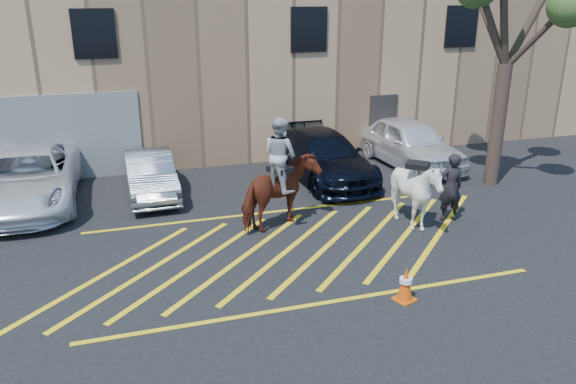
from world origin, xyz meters
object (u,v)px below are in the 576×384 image
object	(u,v)px
handler	(451,187)
mounted_bay	(280,184)
saddled_white	(415,193)
traffic_cone	(406,284)
car_white_pickup	(28,178)
car_silver_sedan	(150,174)
car_white_suv	(409,143)
car_blue_suv	(324,156)

from	to	relation	value
handler	mounted_bay	size ratio (longest dim) A/B	0.64
saddled_white	traffic_cone	bearing A→B (deg)	-121.39
car_white_pickup	handler	world-z (taller)	handler
handler	saddled_white	distance (m)	1.15
car_white_pickup	car_silver_sedan	world-z (taller)	car_white_pickup
handler	car_white_suv	bearing A→B (deg)	-101.71
car_silver_sedan	traffic_cone	xyz separation A→B (m)	(4.39, -7.81, -0.28)
handler	mounted_bay	world-z (taller)	mounted_bay
car_white_pickup	saddled_white	distance (m)	10.86
car_white_pickup	car_white_suv	xyz separation A→B (m)	(12.33, 0.26, 0.04)
mounted_bay	car_white_pickup	bearing A→B (deg)	149.92
car_white_suv	handler	size ratio (longest dim) A/B	2.60
car_silver_sedan	saddled_white	world-z (taller)	saddled_white
car_white_pickup	car_blue_suv	world-z (taller)	car_white_pickup
handler	traffic_cone	xyz separation A→B (m)	(-3.12, -3.42, -0.57)
car_white_suv	handler	bearing A→B (deg)	-110.89
car_white_suv	mounted_bay	xyz separation A→B (m)	(-5.90, -3.99, 0.35)
car_white_pickup	mounted_bay	world-z (taller)	mounted_bay
car_silver_sedan	car_white_pickup	bearing A→B (deg)	174.83
car_silver_sedan	saddled_white	bearing A→B (deg)	-37.16
mounted_bay	handler	bearing A→B (deg)	-11.17
car_blue_suv	mounted_bay	bearing A→B (deg)	-128.72
car_silver_sedan	mounted_bay	world-z (taller)	mounted_bay
handler	saddled_white	world-z (taller)	saddled_white
car_white_pickup	traffic_cone	world-z (taller)	car_white_pickup
car_silver_sedan	handler	world-z (taller)	handler
car_silver_sedan	mounted_bay	distance (m)	4.69
car_white_suv	traffic_cone	distance (m)	9.47
car_silver_sedan	car_white_suv	size ratio (longest dim) A/B	0.81
car_blue_suv	traffic_cone	size ratio (longest dim) A/B	7.19
car_white_pickup	traffic_cone	xyz separation A→B (m)	(7.77, -8.02, -0.43)
handler	traffic_cone	world-z (taller)	handler
car_blue_suv	car_white_suv	bearing A→B (deg)	6.30
car_blue_suv	car_white_suv	xyz separation A→B (m)	(3.41, 0.55, 0.07)
car_white_pickup	car_silver_sedan	xyz separation A→B (m)	(3.38, -0.21, -0.14)
car_white_pickup	saddled_white	size ratio (longest dim) A/B	2.47
car_silver_sedan	handler	xyz separation A→B (m)	(7.51, -4.40, 0.28)
car_white_pickup	handler	bearing A→B (deg)	-21.96
car_blue_suv	saddled_white	world-z (taller)	saddled_white
car_silver_sedan	car_blue_suv	distance (m)	5.54
car_white_pickup	car_white_suv	distance (m)	12.33
car_white_pickup	traffic_cone	size ratio (longest dim) A/B	7.80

